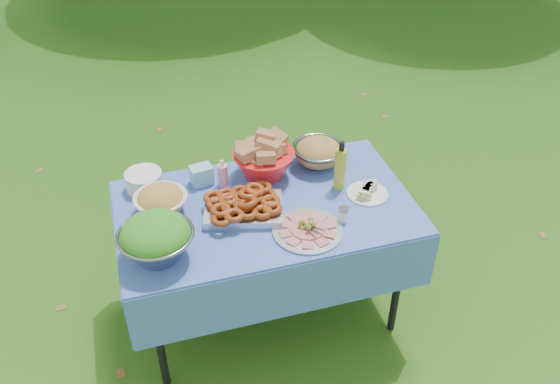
# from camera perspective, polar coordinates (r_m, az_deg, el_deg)

# --- Properties ---
(ground) EXTENTS (80.00, 80.00, 0.00)m
(ground) POSITION_cam_1_polar(r_m,az_deg,el_deg) (3.46, -1.21, -11.27)
(ground) COLOR #103B0A
(ground) RESTS_ON ground
(picnic_table) EXTENTS (1.46, 0.86, 0.76)m
(picnic_table) POSITION_cam_1_polar(r_m,az_deg,el_deg) (3.19, -1.30, -6.72)
(picnic_table) COLOR #7BAEED
(picnic_table) RESTS_ON ground
(salad_bowl) EXTENTS (0.43, 0.43, 0.22)m
(salad_bowl) POSITION_cam_1_polar(r_m,az_deg,el_deg) (2.64, -11.85, -4.39)
(salad_bowl) COLOR gray
(salad_bowl) RESTS_ON picnic_table
(pasta_bowl_white) EXTENTS (0.33, 0.33, 0.14)m
(pasta_bowl_white) POSITION_cam_1_polar(r_m,az_deg,el_deg) (2.91, -11.43, -0.80)
(pasta_bowl_white) COLOR white
(pasta_bowl_white) RESTS_ON picnic_table
(plate_stack) EXTENTS (0.20, 0.20, 0.09)m
(plate_stack) POSITION_cam_1_polar(r_m,az_deg,el_deg) (3.10, -12.95, 1.08)
(plate_stack) COLOR white
(plate_stack) RESTS_ON picnic_table
(wipes_box) EXTENTS (0.12, 0.10, 0.10)m
(wipes_box) POSITION_cam_1_polar(r_m,az_deg,el_deg) (3.09, -7.57, 1.64)
(wipes_box) COLOR #88CCE3
(wipes_box) RESTS_ON picnic_table
(sanitizer_bottle) EXTENTS (0.06, 0.06, 0.15)m
(sanitizer_bottle) POSITION_cam_1_polar(r_m,az_deg,el_deg) (3.04, -5.53, 1.83)
(sanitizer_bottle) COLOR pink
(sanitizer_bottle) RESTS_ON picnic_table
(bread_bowl) EXTENTS (0.42, 0.42, 0.22)m
(bread_bowl) POSITION_cam_1_polar(r_m,az_deg,el_deg) (3.08, -1.58, 3.28)
(bread_bowl) COLOR red
(bread_bowl) RESTS_ON picnic_table
(pasta_bowl_steel) EXTENTS (0.29, 0.29, 0.15)m
(pasta_bowl_steel) POSITION_cam_1_polar(r_m,az_deg,el_deg) (3.20, 3.71, 3.87)
(pasta_bowl_steel) COLOR gray
(pasta_bowl_steel) RESTS_ON picnic_table
(fried_tray) EXTENTS (0.43, 0.35, 0.09)m
(fried_tray) POSITION_cam_1_polar(r_m,az_deg,el_deg) (2.87, -3.55, -1.34)
(fried_tray) COLOR silver
(fried_tray) RESTS_ON picnic_table
(charcuterie_platter) EXTENTS (0.42, 0.42, 0.08)m
(charcuterie_platter) POSITION_cam_1_polar(r_m,az_deg,el_deg) (2.76, 2.68, -3.22)
(charcuterie_platter) COLOR silver
(charcuterie_platter) RESTS_ON picnic_table
(oil_bottle) EXTENTS (0.06, 0.06, 0.27)m
(oil_bottle) POSITION_cam_1_polar(r_m,az_deg,el_deg) (3.00, 5.83, 2.59)
(oil_bottle) COLOR #AAB726
(oil_bottle) RESTS_ON picnic_table
(cheese_plate) EXTENTS (0.27, 0.27, 0.06)m
(cheese_plate) POSITION_cam_1_polar(r_m,az_deg,el_deg) (3.02, 8.45, 0.21)
(cheese_plate) COLOR white
(cheese_plate) RESTS_ON picnic_table
(shaker) EXTENTS (0.06, 0.06, 0.08)m
(shaker) POSITION_cam_1_polar(r_m,az_deg,el_deg) (2.84, 6.11, -2.17)
(shaker) COLOR white
(shaker) RESTS_ON picnic_table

